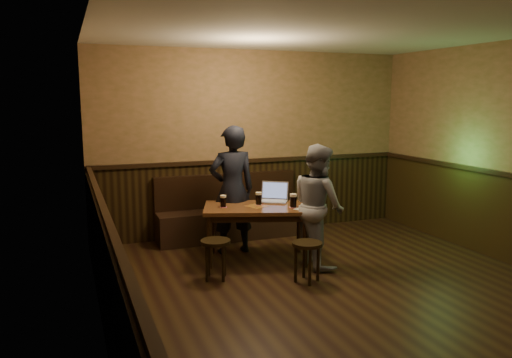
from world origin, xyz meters
The scene contains 12 objects.
room centered at (0.00, 0.22, 1.20)m, with size 5.04×6.04×2.84m.
bench centered at (-0.48, 2.75, 0.31)m, with size 2.20×0.50×0.95m.
pub_table centered at (-0.48, 1.63, 0.62)m, with size 1.51×1.15×0.72m.
stool_left centered at (-1.17, 1.15, 0.37)m, with size 0.45×0.45×0.47m.
stool_right centered at (-0.22, 0.69, 0.37)m, with size 0.41×0.41×0.47m.
pint_left centered at (-0.90, 1.72, 0.79)m, with size 0.10×0.10×0.16m.
pint_mid centered at (-0.43, 1.69, 0.80)m, with size 0.11×0.11×0.17m.
pint_right centered at (-0.08, 1.39, 0.80)m, with size 0.11×0.11×0.18m.
laptop centered at (-0.15, 1.83, 0.78)m, with size 0.46×0.44×0.26m.
menu centered at (0.00, 1.23, 0.72)m, with size 0.22×0.15×0.00m, color silver.
person_suit centered at (-0.67, 2.06, 0.86)m, with size 0.63×0.41×1.73m, color black.
person_grey centered at (0.17, 1.18, 0.77)m, with size 0.74×0.58×1.53m, color gray.
Camera 1 is at (-2.72, -4.20, 2.09)m, focal length 35.00 mm.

